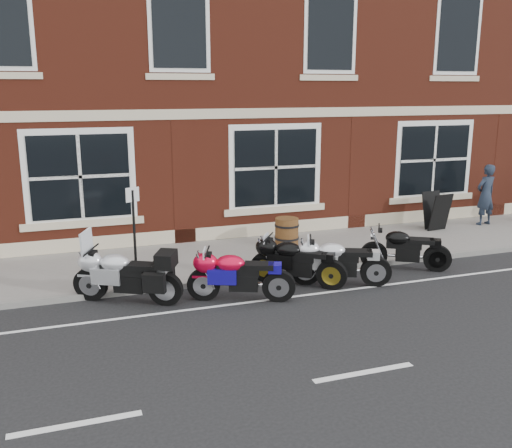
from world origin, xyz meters
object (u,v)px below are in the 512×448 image
(moto_touring_silver, at_px, (124,273))
(parking_sign, at_px, (134,230))
(moto_sport_silver, at_px, (339,260))
(moto_sport_red, at_px, (239,274))
(a_board_sign, at_px, (436,211))
(moto_naked_black, at_px, (404,247))
(pedestrian_left, at_px, (486,195))
(barrel_planter, at_px, (287,231))
(moto_sport_black, at_px, (296,260))

(moto_touring_silver, bearing_deg, parking_sign, 1.00)
(moto_sport_silver, height_order, parking_sign, parking_sign)
(moto_touring_silver, bearing_deg, moto_sport_red, -77.75)
(a_board_sign, relative_size, parking_sign, 0.53)
(moto_sport_red, height_order, moto_naked_black, moto_sport_red)
(pedestrian_left, relative_size, parking_sign, 0.88)
(a_board_sign, height_order, barrel_planter, a_board_sign)
(moto_sport_silver, relative_size, a_board_sign, 1.85)
(moto_sport_red, distance_m, moto_naked_black, 4.17)
(moto_sport_silver, distance_m, parking_sign, 4.23)
(moto_sport_silver, height_order, barrel_planter, moto_sport_silver)
(moto_touring_silver, xyz_separation_m, parking_sign, (0.29, 0.55, 0.70))
(moto_sport_silver, relative_size, parking_sign, 0.98)
(a_board_sign, bearing_deg, moto_sport_black, -160.85)
(moto_sport_red, bearing_deg, a_board_sign, -42.83)
(a_board_sign, distance_m, barrel_planter, 4.60)
(moto_touring_silver, relative_size, moto_sport_silver, 1.00)
(pedestrian_left, bearing_deg, moto_touring_silver, 6.20)
(moto_naked_black, xyz_separation_m, parking_sign, (-5.92, 0.53, 0.77))
(pedestrian_left, distance_m, parking_sign, 10.56)
(moto_sport_silver, distance_m, pedestrian_left, 7.04)
(moto_touring_silver, relative_size, parking_sign, 0.97)
(barrel_planter, bearing_deg, a_board_sign, 1.42)
(a_board_sign, relative_size, barrel_planter, 1.54)
(moto_sport_black, relative_size, a_board_sign, 1.58)
(moto_sport_red, relative_size, barrel_planter, 2.86)
(moto_sport_red, xyz_separation_m, moto_sport_black, (1.41, 0.48, -0.00))
(moto_sport_red, bearing_deg, pedestrian_left, -47.07)
(moto_naked_black, bearing_deg, moto_sport_red, 130.14)
(moto_sport_red, bearing_deg, barrel_planter, -13.98)
(moto_sport_black, distance_m, moto_sport_silver, 0.88)
(pedestrian_left, bearing_deg, moto_sport_red, 13.21)
(moto_naked_black, height_order, pedestrian_left, pedestrian_left)
(moto_sport_black, height_order, barrel_planter, moto_sport_black)
(moto_sport_black, bearing_deg, moto_naked_black, -46.80)
(moto_sport_black, distance_m, barrel_planter, 2.73)
(pedestrian_left, bearing_deg, moto_sport_black, 13.57)
(moto_touring_silver, relative_size, moto_sport_red, 0.99)
(moto_sport_black, xyz_separation_m, a_board_sign, (5.44, 2.71, 0.12))
(moto_touring_silver, relative_size, pedestrian_left, 1.11)
(moto_naked_black, distance_m, parking_sign, 6.00)
(moto_sport_silver, xyz_separation_m, barrel_planter, (0.02, 2.90, -0.07))
(moto_sport_red, xyz_separation_m, moto_naked_black, (4.12, 0.66, -0.02))
(moto_touring_silver, bearing_deg, moto_naked_black, -60.65)
(moto_naked_black, xyz_separation_m, a_board_sign, (2.72, 2.53, 0.13))
(moto_sport_black, distance_m, a_board_sign, 6.08)
(pedestrian_left, height_order, parking_sign, parking_sign)
(moto_sport_red, xyz_separation_m, pedestrian_left, (8.55, 3.24, 0.47))
(moto_touring_silver, xyz_separation_m, a_board_sign, (8.94, 2.55, 0.07))
(moto_sport_silver, bearing_deg, moto_touring_silver, 107.43)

